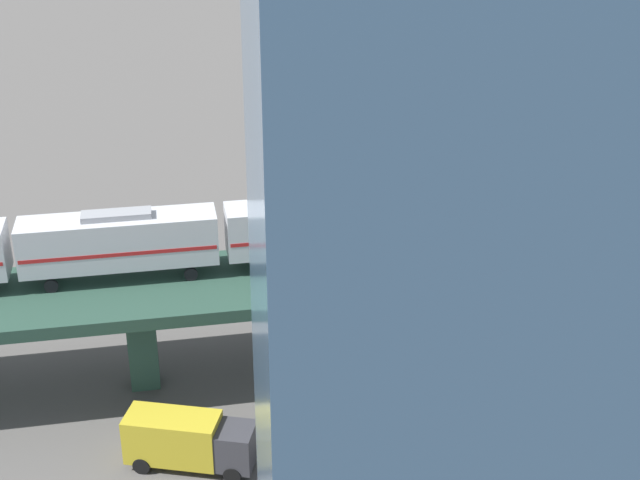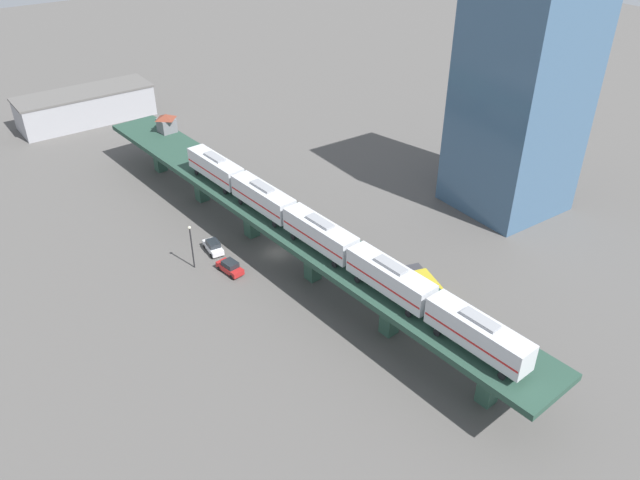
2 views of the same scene
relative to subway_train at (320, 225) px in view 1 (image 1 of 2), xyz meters
The scene contains 7 objects.
ground_plane 15.25m from the subway_train, 88.71° to the left, with size 400.00×400.00×0.00m, color #514F4C.
elevated_viaduct 12.20m from the subway_train, 88.61° to the left, with size 17.17×92.38×7.06m.
subway_train is the anchor object (origin of this frame).
street_car_red 16.20m from the subway_train, 125.08° to the left, with size 2.52×4.64×1.89m.
street_car_white 20.86m from the subway_train, 113.08° to the left, with size 2.23×4.53×1.89m.
delivery_truck 15.95m from the subway_train, 37.17° to the right, with size 4.01×7.54×3.20m.
street_lamp 19.96m from the subway_train, 127.05° to the left, with size 0.44×0.44×6.94m.
Camera 1 is at (51.59, -16.69, 32.48)m, focal length 50.00 mm.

